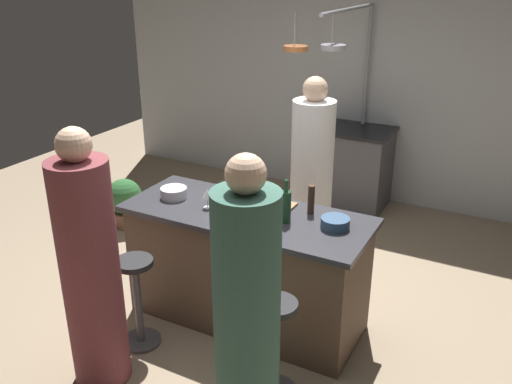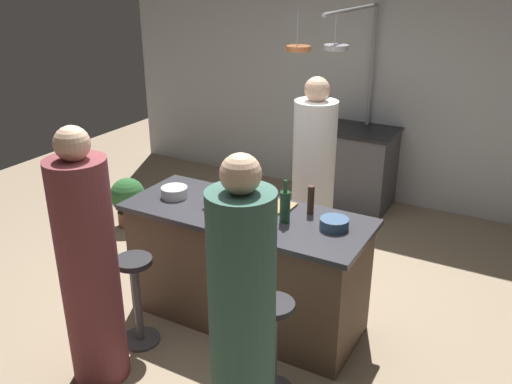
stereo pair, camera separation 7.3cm
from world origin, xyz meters
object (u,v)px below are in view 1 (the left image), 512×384
Objects in this scene: wine_bottle_white at (231,212)px; bar_stool_right at (276,344)px; wine_bottle_green at (286,206)px; wine_glass_near_left_guest at (207,194)px; guest_right at (247,316)px; potted_plant at (125,200)px; pepper_mill at (311,199)px; mixing_bowl_blue at (335,223)px; chef at (311,183)px; cutting_board at (272,205)px; stove_range at (353,167)px; guest_left at (91,272)px; wine_bottle_rose at (254,207)px; wine_glass_near_right_guest at (268,210)px; wine_glass_by_chef at (222,186)px; bar_stool_left at (138,298)px; mixing_bowl_steel at (174,193)px.

bar_stool_right is at bearing -35.13° from wine_bottle_white.
wine_glass_near_left_guest is at bearing -174.57° from wine_bottle_green.
guest_right is 1.23m from wine_glass_near_left_guest.
bar_stool_right is at bearing 87.91° from guest_right.
wine_glass_near_left_guest is (-0.60, -0.06, -0.01)m from wine_bottle_green.
potted_plant is 2.48× the size of pepper_mill.
guest_right is at bearing -96.40° from mixing_bowl_blue.
cutting_board is (0.02, -0.81, 0.12)m from chef.
stove_range is 2.90× the size of wine_bottle_green.
guest_left reaches higher than potted_plant.
potted_plant is at bearing 159.42° from wine_bottle_green.
chef is at bearing -86.30° from stove_range.
guest_right is 3.29× the size of potted_plant.
guest_right is 0.95m from wine_bottle_rose.
stove_range is 2.63m from wine_glass_near_right_guest.
wine_bottle_white is (-0.50, 0.70, 0.22)m from guest_right.
stove_range is at bearing 105.15° from mixing_bowl_blue.
wine_bottle_white is (1.91, -1.07, 0.72)m from potted_plant.
chef is 1.27m from wine_bottle_white.
wine_bottle_rose is 0.48m from wine_glass_by_chef.
chef is 5.34× the size of cutting_board.
wine_glass_by_chef is (0.26, 0.74, 0.63)m from bar_stool_left.
potted_plant is at bearing 151.13° from wine_glass_near_left_guest.
potted_plant is 2.34m from wine_bottle_rose.
wine_glass_by_chef reaches higher than potted_plant.
wine_glass_near_left_guest is (-0.38, -1.05, 0.21)m from chef.
wine_bottle_white is at bearing -100.99° from cutting_board.
guest_right is at bearing -69.83° from cutting_board.
guest_left is 1.33m from wine_bottle_green.
bar_stool_right is 2.20× the size of wine_bottle_rose.
wine_bottle_white is at bearing -130.28° from wine_bottle_rose.
chef reaches higher than wine_bottle_white.
wine_bottle_rose is 0.76m from mixing_bowl_steel.
pepper_mill is at bearing -15.00° from potted_plant.
pepper_mill reaches higher than stove_range.
wine_glass_by_chef reaches higher than stove_range.
guest_left is 1.18m from wine_glass_by_chef.
bar_stool_left is 3.24× the size of pepper_mill.
guest_right is at bearing -53.29° from wine_glass_by_chef.
wine_glass_by_chef is 0.18m from wine_glass_near_left_guest.
wine_bottle_green is at bearing -82.74° from stove_range.
stove_range is at bearing 40.98° from potted_plant.
chef is 1.05m from wine_bottle_green.
cutting_board is (0.11, -2.27, 0.46)m from stove_range.
bar_stool_right is (1.08, 0.00, 0.00)m from bar_stool_left.
guest_right is 1.22m from cutting_board.
guest_right reaches higher than bar_stool_right.
wine_glass_near_left_guest reaches higher than cutting_board.
wine_glass_by_chef is 0.75× the size of mixing_bowl_blue.
pepper_mill is at bearing 95.95° from guest_right.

